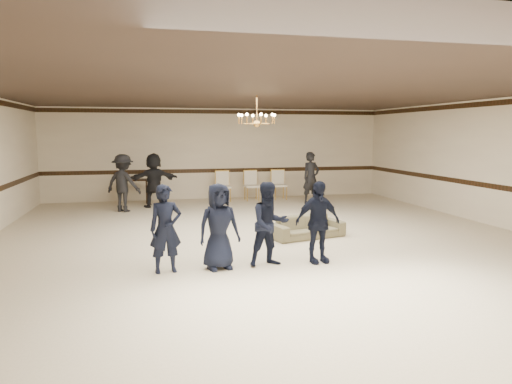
# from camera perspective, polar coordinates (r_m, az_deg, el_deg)

# --- Properties ---
(room) EXTENTS (12.01, 14.01, 3.21)m
(room) POSITION_cam_1_polar(r_m,az_deg,el_deg) (10.11, 1.38, 2.94)
(room) COLOR beige
(room) RESTS_ON ground
(chair_rail) EXTENTS (12.00, 0.02, 0.14)m
(chair_rail) POSITION_cam_1_polar(r_m,az_deg,el_deg) (16.99, -4.51, 2.60)
(chair_rail) COLOR black
(chair_rail) RESTS_ON wall_back
(crown_molding) EXTENTS (12.00, 0.02, 0.14)m
(crown_molding) POSITION_cam_1_polar(r_m,az_deg,el_deg) (16.95, -4.58, 9.63)
(crown_molding) COLOR black
(crown_molding) RESTS_ON wall_back
(chandelier) EXTENTS (0.94, 0.94, 0.89)m
(chandelier) POSITION_cam_1_polar(r_m,az_deg,el_deg) (11.06, 0.09, 9.91)
(chandelier) COLOR gold
(chandelier) RESTS_ON ceiling
(boy_a) EXTENTS (0.59, 0.44, 1.49)m
(boy_a) POSITION_cam_1_polar(r_m,az_deg,el_deg) (8.08, -10.84, -4.38)
(boy_a) COLOR black
(boy_a) RESTS_ON floor
(boy_b) EXTENTS (0.81, 0.61, 1.49)m
(boy_b) POSITION_cam_1_polar(r_m,az_deg,el_deg) (8.16, -4.50, -4.15)
(boy_b) COLOR black
(boy_b) RESTS_ON floor
(boy_c) EXTENTS (0.81, 0.68, 1.49)m
(boy_c) POSITION_cam_1_polar(r_m,az_deg,el_deg) (8.34, 1.64, -3.89)
(boy_c) COLOR black
(boy_c) RESTS_ON floor
(boy_d) EXTENTS (0.92, 0.48, 1.49)m
(boy_d) POSITION_cam_1_polar(r_m,az_deg,el_deg) (8.61, 7.45, -3.60)
(boy_d) COLOR black
(boy_d) RESTS_ON floor
(settee) EXTENTS (1.79, 1.04, 0.49)m
(settee) POSITION_cam_1_polar(r_m,az_deg,el_deg) (10.70, 6.20, -4.19)
(settee) COLOR #6A6546
(settee) RESTS_ON floor
(adult_left) EXTENTS (1.28, 1.12, 1.71)m
(adult_left) POSITION_cam_1_polar(r_m,az_deg,el_deg) (14.58, -15.72, 1.04)
(adult_left) COLOR black
(adult_left) RESTS_ON floor
(adult_mid) EXTENTS (1.66, 0.79, 1.71)m
(adult_mid) POSITION_cam_1_polar(r_m,az_deg,el_deg) (15.26, -12.23, 1.41)
(adult_mid) COLOR black
(adult_mid) RESTS_ON floor
(adult_right) EXTENTS (0.71, 0.56, 1.71)m
(adult_right) POSITION_cam_1_polar(r_m,az_deg,el_deg) (15.78, 6.66, 1.71)
(adult_right) COLOR black
(adult_right) RESTS_ON floor
(banquet_chair_left) EXTENTS (0.51, 0.51, 1.02)m
(banquet_chair_left) POSITION_cam_1_polar(r_m,az_deg,el_deg) (16.23, -3.96, 0.67)
(banquet_chair_left) COLOR beige
(banquet_chair_left) RESTS_ON floor
(banquet_chair_mid) EXTENTS (0.52, 0.52, 1.02)m
(banquet_chair_mid) POSITION_cam_1_polar(r_m,az_deg,el_deg) (16.42, -0.51, 0.76)
(banquet_chair_mid) COLOR beige
(banquet_chair_mid) RESTS_ON floor
(banquet_chair_right) EXTENTS (0.54, 0.54, 1.02)m
(banquet_chair_right) POSITION_cam_1_polar(r_m,az_deg,el_deg) (16.66, 2.84, 0.84)
(banquet_chair_right) COLOR beige
(banquet_chair_right) RESTS_ON floor
(console_table) EXTENTS (0.98, 0.42, 0.81)m
(console_table) POSITION_cam_1_polar(r_m,az_deg,el_deg) (16.25, -14.58, 0.09)
(console_table) COLOR black
(console_table) RESTS_ON floor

